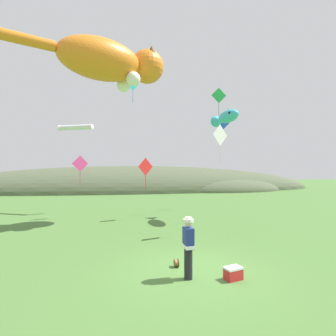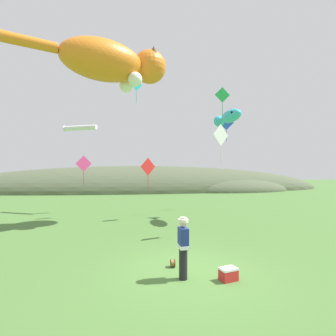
{
  "view_description": "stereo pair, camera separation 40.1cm",
  "coord_description": "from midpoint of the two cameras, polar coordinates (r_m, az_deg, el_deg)",
  "views": [
    {
      "loc": [
        -2.2,
        -7.77,
        3.18
      ],
      "look_at": [
        0.0,
        4.0,
        3.21
      ],
      "focal_mm": 28.0,
      "sensor_mm": 36.0,
      "label": 1
    },
    {
      "loc": [
        -1.8,
        -7.84,
        3.18
      ],
      "look_at": [
        0.0,
        4.0,
        3.21
      ],
      "focal_mm": 28.0,
      "sensor_mm": 36.0,
      "label": 2
    }
  ],
  "objects": [
    {
      "name": "kite_diamond_green",
      "position": [
        19.95,
        12.33,
        15.23
      ],
      "size": [
        1.12,
        0.06,
        2.02
      ],
      "color": "green"
    },
    {
      "name": "ground_plane",
      "position": [
        8.66,
        5.72,
        -21.66
      ],
      "size": [
        120.0,
        120.0,
        0.0
      ],
      "primitive_type": "plane",
      "color": "#477033"
    },
    {
      "name": "kite_diamond_pink",
      "position": [
        17.82,
        -17.27,
        0.84
      ],
      "size": [
        0.94,
        0.49,
        1.95
      ],
      "color": "#E53F8C"
    },
    {
      "name": "distant_hill_ridge",
      "position": [
        38.85,
        -3.86,
        -4.83
      ],
      "size": [
        56.09,
        13.63,
        7.16
      ],
      "color": "#4C563D",
      "rests_on": "ground"
    },
    {
      "name": "kite_spool",
      "position": [
        8.98,
        2.39,
        -19.98
      ],
      "size": [
        0.14,
        0.26,
        0.26
      ],
      "color": "olive",
      "rests_on": "ground"
    },
    {
      "name": "kite_diamond_blue",
      "position": [
        21.69,
        13.12,
        9.53
      ],
      "size": [
        1.17,
        0.23,
        2.08
      ],
      "color": "blue"
    },
    {
      "name": "kite_tube_streamer",
      "position": [
        20.55,
        -18.16,
        8.31
      ],
      "size": [
        2.65,
        1.5,
        0.44
      ],
      "color": "white"
    },
    {
      "name": "kite_diamond_white",
      "position": [
        12.75,
        12.3,
        6.95
      ],
      "size": [
        0.91,
        0.51,
        1.93
      ],
      "color": "white"
    },
    {
      "name": "kite_giant_cat",
      "position": [
        16.34,
        -10.99,
        21.53
      ],
      "size": [
        8.28,
        4.25,
        2.66
      ],
      "color": "orange"
    },
    {
      "name": "picnic_cooler",
      "position": [
        8.24,
        14.48,
        -21.45
      ],
      "size": [
        0.56,
        0.45,
        0.36
      ],
      "color": "red",
      "rests_on": "ground"
    },
    {
      "name": "festival_attendant",
      "position": [
        7.87,
        4.85,
        -16.55
      ],
      "size": [
        0.3,
        0.43,
        1.77
      ],
      "color": "black",
      "rests_on": "ground"
    },
    {
      "name": "kite_fish_windsock",
      "position": [
        17.11,
        13.71,
        10.75
      ],
      "size": [
        0.98,
        2.91,
        0.88
      ],
      "color": "#33B2CC"
    },
    {
      "name": "kite_diamond_teal",
      "position": [
        20.77,
        -6.35,
        17.58
      ],
      "size": [
        0.85,
        0.51,
        1.88
      ],
      "color": "#19BFBF"
    },
    {
      "name": "kite_diamond_red",
      "position": [
        16.42,
        -3.68,
        0.22
      ],
      "size": [
        0.96,
        0.62,
        2.03
      ],
      "color": "red"
    }
  ]
}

